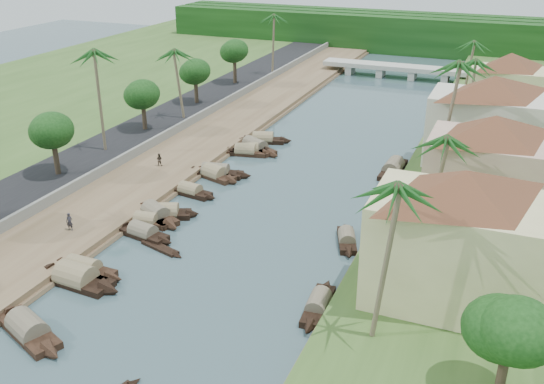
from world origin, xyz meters
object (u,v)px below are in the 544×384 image
at_px(building_near, 457,236).
at_px(person_near, 70,222).
at_px(sampan_0, 28,330).
at_px(sampan_1, 76,279).
at_px(bridge, 397,69).

relative_size(building_near, person_near, 8.72).
xyz_separation_m(sampan_0, person_near, (-6.70, 12.85, 1.23)).
distance_m(building_near, person_near, 34.01).
xyz_separation_m(building_near, sampan_0, (-26.96, -13.99, -5.97)).
height_order(sampan_0, person_near, person_near).
relative_size(sampan_0, person_near, 5.23).
bearing_deg(sampan_1, person_near, 135.66).
distance_m(bridge, building_near, 76.54).
bearing_deg(sampan_0, person_near, 139.73).
distance_m(building_near, sampan_0, 30.95).
bearing_deg(building_near, sampan_0, -152.57).
distance_m(sampan_1, person_near, 8.29).
distance_m(building_near, sampan_1, 29.71).
xyz_separation_m(bridge, building_near, (18.99, -74.00, 4.66)).
bearing_deg(bridge, sampan_0, -95.17).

